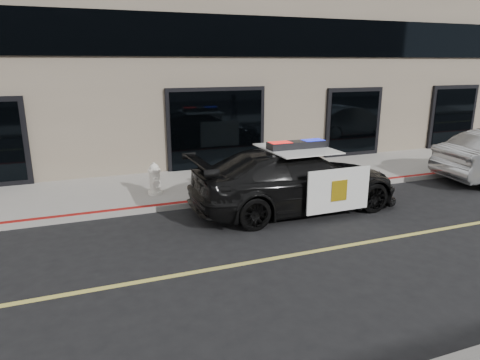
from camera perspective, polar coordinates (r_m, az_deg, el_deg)
name	(u,v)px	position (r m, az deg, el deg)	size (l,w,h in m)	color
ground	(364,243)	(9.47, 16.25, -8.04)	(120.00, 120.00, 0.00)	black
sidewalk_n	(263,178)	(13.73, 3.14, 0.23)	(60.00, 3.50, 0.15)	gray
building_n	(212,1)	(18.31, -3.79, 22.72)	(60.00, 7.00, 12.00)	#756856
police_car	(296,179)	(10.96, 7.44, 0.12)	(2.56, 5.50, 1.78)	black
fire_hydrant	(155,180)	(11.94, -11.29, 0.05)	(0.40, 0.56, 0.89)	white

